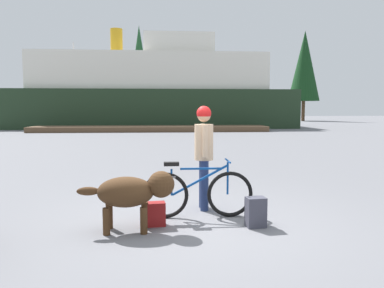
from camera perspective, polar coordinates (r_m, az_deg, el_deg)
ground_plane at (r=5.84m, az=0.34°, el=-11.83°), size 160.00×160.00×0.00m
bicycle at (r=5.98m, az=0.77°, el=-7.49°), size 1.77×0.44×0.92m
person_cyclist at (r=6.38m, az=1.82°, el=-0.45°), size 0.32×0.53×1.78m
dog at (r=5.36m, az=-9.00°, el=-7.22°), size 1.37×0.50×0.86m
backpack at (r=5.65m, az=9.69°, el=-10.20°), size 0.30×0.23×0.44m
handbag_pannier at (r=5.65m, az=-5.77°, el=-10.58°), size 0.34×0.22×0.35m
dock_pier at (r=28.70m, az=-6.37°, el=2.34°), size 17.71×2.85×0.40m
ferry_boat at (r=35.33m, az=-6.10°, el=7.74°), size 25.66×8.27×8.96m
sailboat_moored at (r=35.26m, az=-17.34°, el=3.16°), size 7.58×2.12×7.53m
pine_tree_far_left at (r=55.13m, az=-22.80°, el=9.73°), size 3.22×3.22×9.75m
pine_tree_center at (r=50.80m, az=-8.03°, el=12.34°), size 2.91×2.91×12.56m
pine_tree_far_right at (r=55.46m, az=16.76°, el=11.30°), size 4.31×4.31×12.48m
pine_tree_mid_back at (r=56.48m, az=-2.60°, el=9.78°), size 3.87×3.87×9.40m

